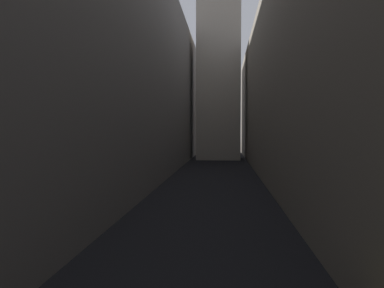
{
  "coord_description": "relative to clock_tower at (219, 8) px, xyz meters",
  "views": [
    {
      "loc": [
        1.32,
        6.82,
        5.79
      ],
      "look_at": [
        0.0,
        21.31,
        5.24
      ],
      "focal_mm": 34.0,
      "sensor_mm": 36.0,
      "label": 1
    }
  ],
  "objects": [
    {
      "name": "building_block_right",
      "position": [
        12.34,
        -30.72,
        -19.26
      ],
      "size": [
        13.69,
        108.0,
        21.95
      ],
      "primitive_type": "cube",
      "color": "gray",
      "rests_on": "ground"
    },
    {
      "name": "clock_tower",
      "position": [
        0.0,
        0.0,
        0.0
      ],
      "size": [
        9.39,
        9.39,
        58.08
      ],
      "color": "#9E9384",
      "rests_on": "ground"
    },
    {
      "name": "building_block_left",
      "position": [
        -12.21,
        -30.72,
        -17.79
      ],
      "size": [
        13.42,
        108.0,
        24.89
      ],
      "primitive_type": "cube",
      "color": "slate",
      "rests_on": "ground"
    },
    {
      "name": "ground_plane",
      "position": [
        0.0,
        -32.72,
        -30.23
      ],
      "size": [
        264.0,
        264.0,
        0.0
      ],
      "primitive_type": "plane",
      "color": "black"
    }
  ]
}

